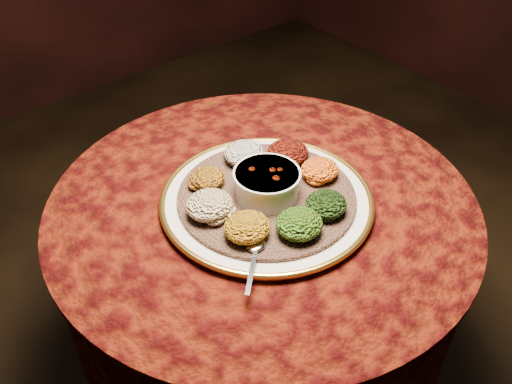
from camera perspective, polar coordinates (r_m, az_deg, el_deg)
table at (r=1.39m, az=0.59°, el=-6.56°), size 0.96×0.96×0.73m
platter at (r=1.25m, az=1.07°, el=-0.83°), size 0.47×0.47×0.02m
injera at (r=1.25m, az=1.07°, el=-0.45°), size 0.48×0.48×0.01m
stew_bowl at (r=1.22m, az=1.09°, el=1.00°), size 0.15×0.15×0.06m
spoon at (r=1.11m, az=-0.03°, el=-5.81°), size 0.12×0.10×0.01m
portion_ayib at (r=1.33m, az=-1.23°, el=3.92°), size 0.09×0.09×0.05m
portion_kitfo at (r=1.33m, az=3.18°, el=3.96°), size 0.10×0.09×0.05m
portion_tikil at (r=1.29m, az=6.38°, el=2.23°), size 0.09×0.08×0.04m
portion_gomen at (r=1.19m, az=7.01°, el=-1.22°), size 0.09×0.09×0.04m
portion_mixveg at (r=1.14m, az=4.34°, el=-3.20°), size 0.10×0.09×0.05m
portion_kik at (r=1.13m, az=-0.88°, el=-3.53°), size 0.10×0.09×0.05m
portion_timatim at (r=1.18m, az=-4.67°, el=-1.30°), size 0.10×0.10×0.05m
portion_shiro at (r=1.26m, az=-4.86°, el=1.42°), size 0.08×0.07×0.04m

